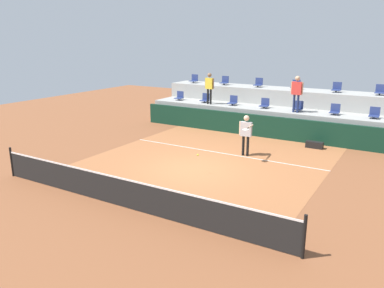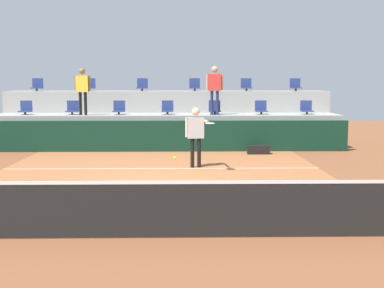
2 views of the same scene
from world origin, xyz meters
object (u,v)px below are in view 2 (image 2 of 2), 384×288
at_px(stadium_chair_upper_right, 246,86).
at_px(tennis_player, 196,131).
at_px(stadium_chair_upper_far_left, 37,86).
at_px(stadium_chair_upper_mid_left, 142,86).
at_px(stadium_chair_lower_mid_right, 215,109).
at_px(stadium_chair_lower_mid_left, 119,109).
at_px(stadium_chair_lower_right, 261,109).
at_px(stadium_chair_lower_far_left, 26,109).
at_px(stadium_chair_upper_far_right, 295,86).
at_px(stadium_chair_upper_left, 90,86).
at_px(stadium_chair_upper_mid_right, 195,86).
at_px(equipment_bag, 258,150).
at_px(tennis_ball, 175,158).
at_px(stadium_chair_lower_center, 168,109).
at_px(spectator_leaning_on_rail, 83,87).
at_px(stadium_chair_lower_left, 72,109).
at_px(stadium_chair_lower_far_right, 307,108).
at_px(spectator_in_white, 215,85).

xyz_separation_m(stadium_chair_upper_right, tennis_player, (-2.26, -6.46, -1.25)).
height_order(stadium_chair_upper_far_left, stadium_chair_upper_mid_left, same).
relative_size(stadium_chair_lower_mid_right, tennis_player, 0.30).
bearing_deg(stadium_chair_lower_mid_left, stadium_chair_lower_right, 0.00).
distance_m(stadium_chair_lower_far_left, stadium_chair_upper_far_right, 10.76).
height_order(stadium_chair_upper_left, stadium_chair_upper_right, same).
distance_m(stadium_chair_upper_mid_right, tennis_player, 6.58).
bearing_deg(equipment_bag, stadium_chair_upper_left, 149.63).
xyz_separation_m(stadium_chair_upper_far_left, stadium_chair_upper_right, (8.59, 0.00, 0.00)).
bearing_deg(stadium_chair_upper_far_right, stadium_chair_upper_mid_left, 180.00).
relative_size(stadium_chair_lower_mid_left, stadium_chair_lower_right, 1.00).
bearing_deg(stadium_chair_upper_right, stadium_chair_lower_mid_left, -160.33).
xyz_separation_m(stadium_chair_upper_far_left, equipment_bag, (8.55, -3.76, -2.16)).
xyz_separation_m(stadium_chair_lower_mid_right, stadium_chair_upper_far_right, (3.47, 1.80, 0.85)).
relative_size(stadium_chair_lower_right, stadium_chair_upper_left, 1.00).
distance_m(stadium_chair_upper_mid_left, tennis_ball, 9.71).
bearing_deg(stadium_chair_upper_left, stadium_chair_upper_far_right, 0.00).
bearing_deg(stadium_chair_upper_mid_right, stadium_chair_lower_mid_left, -148.17).
relative_size(stadium_chair_upper_far_left, stadium_chair_upper_right, 1.00).
bearing_deg(equipment_bag, stadium_chair_lower_far_left, 167.04).
distance_m(stadium_chair_lower_center, spectator_leaning_on_rail, 3.23).
bearing_deg(stadium_chair_lower_right, stadium_chair_upper_mid_left, 158.76).
bearing_deg(stadium_chair_lower_left, stadium_chair_upper_mid_right, 21.17).
distance_m(stadium_chair_lower_far_right, stadium_chair_upper_mid_right, 4.66).
bearing_deg(tennis_ball, stadium_chair_lower_mid_right, 79.65).
bearing_deg(stadium_chair_lower_mid_left, stadium_chair_lower_far_right, 0.00).
bearing_deg(stadium_chair_lower_center, tennis_ball, -87.15).
bearing_deg(stadium_chair_upper_left, stadium_chair_lower_mid_left, -51.85).
relative_size(stadium_chair_lower_right, stadium_chair_upper_mid_left, 1.00).
distance_m(tennis_ball, equipment_bag, 6.39).
height_order(stadium_chair_lower_mid_left, tennis_ball, stadium_chair_lower_mid_left).
xyz_separation_m(stadium_chair_lower_mid_left, equipment_bag, (5.00, -1.96, -1.31)).
distance_m(spectator_in_white, tennis_ball, 7.59).
distance_m(stadium_chair_upper_far_right, equipment_bag, 4.81).
distance_m(stadium_chair_lower_center, stadium_chair_lower_far_right, 5.28).
relative_size(stadium_chair_lower_right, stadium_chair_upper_right, 1.00).
bearing_deg(stadium_chair_lower_center, stadium_chair_lower_left, 180.00).
height_order(stadium_chair_upper_left, spectator_leaning_on_rail, spectator_leaning_on_rail).
bearing_deg(stadium_chair_upper_far_left, stadium_chair_lower_mid_right, -14.10).
bearing_deg(stadium_chair_upper_right, tennis_player, -109.24).
relative_size(stadium_chair_lower_mid_right, stadium_chair_upper_far_right, 1.00).
distance_m(stadium_chair_lower_far_left, spectator_leaning_on_rail, 2.41).
distance_m(stadium_chair_lower_right, stadium_chair_upper_left, 7.07).
height_order(stadium_chair_upper_right, spectator_in_white, spectator_in_white).
xyz_separation_m(stadium_chair_upper_mid_left, spectator_in_white, (2.84, -2.18, 0.03)).
xyz_separation_m(stadium_chair_lower_center, tennis_ball, (0.38, -7.67, -0.72)).
height_order(stadium_chair_lower_right, spectator_in_white, spectator_in_white).
relative_size(stadium_chair_lower_far_left, stadium_chair_upper_left, 1.00).
bearing_deg(stadium_chair_lower_far_left, equipment_bag, -12.96).
height_order(stadium_chair_lower_far_right, equipment_bag, stadium_chair_lower_far_right).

